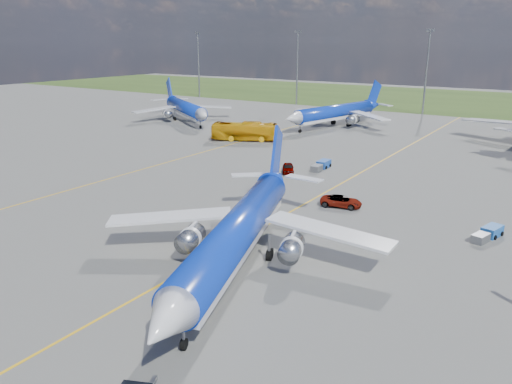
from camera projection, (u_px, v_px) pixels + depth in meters
The scene contains 12 objects.
ground at pixel (195, 265), 45.61m from camera, with size 400.00×400.00×0.00m, color #5B5B58.
grass_strip at pixel (487, 102), 165.57m from camera, with size 400.00×80.00×0.01m, color #2D4719.
taxiway_lines at pixel (327, 192), 67.67m from camera, with size 60.25×160.00×0.02m.
floodlight_masts at pixel (508, 70), 124.67m from camera, with size 202.20×0.50×22.70m.
bg_jet_nw at pixel (186, 121), 127.05m from camera, with size 27.99×36.74×9.62m, color #0C2FB2, non-canonical shape.
bg_jet_nnw at pixel (335, 127), 119.22m from camera, with size 28.53×37.44×9.81m, color #0C2FB2, non-canonical shape.
main_airliner at pixel (238, 268), 45.08m from camera, with size 29.31×38.47×10.08m, color #0C2FB2, non-canonical shape.
apron_bus at pixel (245, 131), 101.97m from camera, with size 3.19×13.62×3.79m, color #DC9C0C.
service_car_a at pixel (288, 168), 77.54m from camera, with size 1.72×4.27×1.45m, color #999999.
service_car_b at pixel (341, 201), 61.52m from camera, with size 2.33×5.06×1.41m, color #999999.
baggage_tug_w at pixel (488, 233), 51.78m from camera, with size 2.54×5.03×1.09m.
baggage_tug_c at pixel (321, 165), 79.81m from camera, with size 1.69×5.37×1.19m.
Camera 1 is at (27.57, -31.75, 19.72)m, focal length 35.00 mm.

